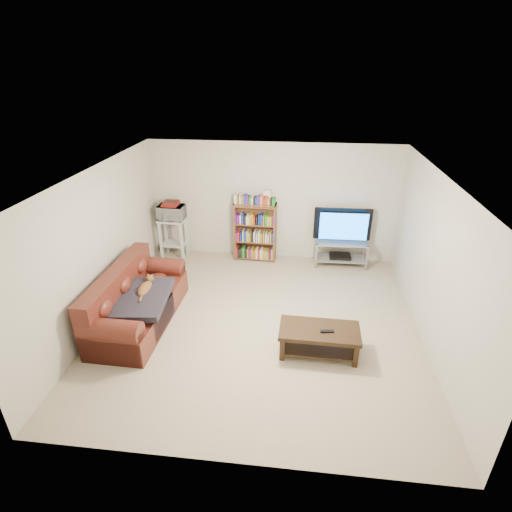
# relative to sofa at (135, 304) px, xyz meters

# --- Properties ---
(floor) EXTENTS (5.00, 5.00, 0.00)m
(floor) POSITION_rel_sofa_xyz_m (1.97, 0.17, -0.32)
(floor) COLOR #C1B090
(floor) RESTS_ON ground
(ceiling) EXTENTS (5.00, 5.00, 0.00)m
(ceiling) POSITION_rel_sofa_xyz_m (1.97, 0.17, 2.08)
(ceiling) COLOR white
(ceiling) RESTS_ON ground
(wall_back) EXTENTS (5.00, 0.00, 5.00)m
(wall_back) POSITION_rel_sofa_xyz_m (1.97, 2.67, 0.88)
(wall_back) COLOR beige
(wall_back) RESTS_ON ground
(wall_front) EXTENTS (5.00, 0.00, 5.00)m
(wall_front) POSITION_rel_sofa_xyz_m (1.97, -2.33, 0.88)
(wall_front) COLOR beige
(wall_front) RESTS_ON ground
(wall_left) EXTENTS (0.00, 5.00, 5.00)m
(wall_left) POSITION_rel_sofa_xyz_m (-0.53, 0.17, 0.88)
(wall_left) COLOR beige
(wall_left) RESTS_ON ground
(wall_right) EXTENTS (0.00, 5.00, 5.00)m
(wall_right) POSITION_rel_sofa_xyz_m (4.47, 0.17, 0.88)
(wall_right) COLOR beige
(wall_right) RESTS_ON ground
(sofa) EXTENTS (0.97, 2.14, 0.90)m
(sofa) POSITION_rel_sofa_xyz_m (0.00, 0.00, 0.00)
(sofa) COLOR #592016
(sofa) RESTS_ON floor
(blanket) EXTENTS (0.88, 1.11, 0.19)m
(blanket) POSITION_rel_sofa_xyz_m (0.18, -0.15, 0.22)
(blanket) COLOR #25232C
(blanket) RESTS_ON sofa
(cat) EXTENTS (0.24, 0.58, 0.17)m
(cat) POSITION_rel_sofa_xyz_m (0.18, 0.04, 0.28)
(cat) COLOR brown
(cat) RESTS_ON sofa
(coffee_table) EXTENTS (1.14, 0.59, 0.41)m
(coffee_table) POSITION_rel_sofa_xyz_m (2.89, -0.44, -0.03)
(coffee_table) COLOR black
(coffee_table) RESTS_ON floor
(remote) EXTENTS (0.19, 0.07, 0.02)m
(remote) POSITION_rel_sofa_xyz_m (2.99, -0.49, 0.10)
(remote) COLOR black
(remote) RESTS_ON coffee_table
(tv_stand) EXTENTS (1.07, 0.50, 0.53)m
(tv_stand) POSITION_rel_sofa_xyz_m (3.39, 2.39, 0.04)
(tv_stand) COLOR #999EA3
(tv_stand) RESTS_ON floor
(television) EXTENTS (1.14, 0.17, 0.65)m
(television) POSITION_rel_sofa_xyz_m (3.39, 2.39, 0.54)
(television) COLOR black
(television) RESTS_ON tv_stand
(dvd_player) EXTENTS (0.43, 0.30, 0.06)m
(dvd_player) POSITION_rel_sofa_xyz_m (3.39, 2.39, -0.13)
(dvd_player) COLOR black
(dvd_player) RESTS_ON tv_stand
(bookshelf) EXTENTS (0.87, 0.30, 1.24)m
(bookshelf) POSITION_rel_sofa_xyz_m (1.64, 2.44, 0.32)
(bookshelf) COLOR brown
(bookshelf) RESTS_ON floor
(shelf_clutter) EXTENTS (0.63, 0.20, 0.28)m
(shelf_clutter) POSITION_rel_sofa_xyz_m (1.74, 2.45, 1.03)
(shelf_clutter) COLOR silver
(shelf_clutter) RESTS_ON bookshelf
(microwave_stand) EXTENTS (0.55, 0.41, 0.86)m
(microwave_stand) POSITION_rel_sofa_xyz_m (-0.07, 2.36, 0.23)
(microwave_stand) COLOR silver
(microwave_stand) RESTS_ON floor
(microwave) EXTENTS (0.54, 0.38, 0.29)m
(microwave) POSITION_rel_sofa_xyz_m (-0.07, 2.36, 0.68)
(microwave) COLOR silver
(microwave) RESTS_ON microwave_stand
(game_boxes) EXTENTS (0.32, 0.29, 0.05)m
(game_boxes) POSITION_rel_sofa_xyz_m (-0.07, 2.36, 0.86)
(game_boxes) COLOR maroon
(game_boxes) RESTS_ON microwave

